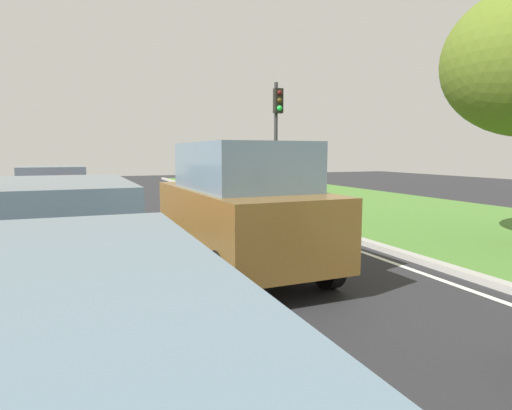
{
  "coord_description": "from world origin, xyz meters",
  "views": [
    {
      "loc": [
        -1.87,
        2.45,
        2.11
      ],
      "look_at": [
        0.91,
        9.47,
        1.2
      ],
      "focal_mm": 30.63,
      "sensor_mm": 36.0,
      "label": 1
    }
  ],
  "objects_px": {
    "car_sedan_left_lane": "(40,285)",
    "car_hatchback_far": "(55,201)",
    "traffic_light_near_right": "(277,124)",
    "car_suv_ahead": "(240,206)"
  },
  "relations": [
    {
      "from": "car_sedan_left_lane",
      "to": "traffic_light_near_right",
      "type": "height_order",
      "value": "traffic_light_near_right"
    },
    {
      "from": "car_sedan_left_lane",
      "to": "traffic_light_near_right",
      "type": "distance_m",
      "value": 13.27
    },
    {
      "from": "car_hatchback_far",
      "to": "traffic_light_near_right",
      "type": "relative_size",
      "value": 0.79
    },
    {
      "from": "car_sedan_left_lane",
      "to": "car_suv_ahead",
      "type": "bearing_deg",
      "value": 43.47
    },
    {
      "from": "car_sedan_left_lane",
      "to": "car_hatchback_far",
      "type": "distance_m",
      "value": 7.78
    },
    {
      "from": "car_suv_ahead",
      "to": "car_sedan_left_lane",
      "type": "height_order",
      "value": "car_suv_ahead"
    },
    {
      "from": "car_hatchback_far",
      "to": "traffic_light_near_right",
      "type": "distance_m",
      "value": 8.48
    },
    {
      "from": "car_suv_ahead",
      "to": "car_sedan_left_lane",
      "type": "bearing_deg",
      "value": -137.49
    },
    {
      "from": "car_sedan_left_lane",
      "to": "traffic_light_near_right",
      "type": "relative_size",
      "value": 0.92
    },
    {
      "from": "car_suv_ahead",
      "to": "traffic_light_near_right",
      "type": "xyz_separation_m",
      "value": [
        4.3,
        7.94,
        2.03
      ]
    }
  ]
}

